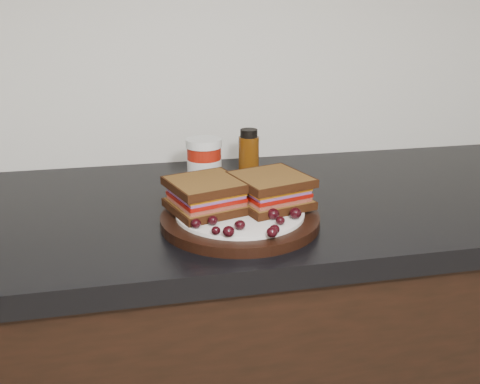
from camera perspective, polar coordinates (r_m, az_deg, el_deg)
The scene contains 30 objects.
countertop at distance 1.05m, azimuth -14.89°, elevation -2.91°, with size 3.98×0.60×0.04m, color black.
plate at distance 0.94m, azimuth 0.00°, elevation -2.92°, with size 0.28×0.28×0.02m, color black.
sandwich_left at distance 0.94m, azimuth -3.65°, elevation -0.34°, with size 0.12×0.12×0.06m, color brown, non-canonical shape.
sandwich_right at distance 0.96m, azimuth 3.29°, elevation 0.18°, with size 0.12×0.12×0.06m, color brown, non-canonical shape.
grape_0 at distance 0.87m, azimuth -4.72°, elevation -3.37°, with size 0.02×0.02×0.02m, color black.
grape_1 at distance 0.88m, azimuth -2.93°, elevation -3.05°, with size 0.02×0.02×0.02m, color black.
grape_2 at distance 0.84m, azimuth -2.59°, elevation -4.13°, with size 0.02×0.02×0.01m, color black.
grape_3 at distance 0.83m, azimuth -1.22°, elevation -4.23°, with size 0.02×0.02×0.02m, color black.
grape_4 at distance 0.86m, azimuth 0.01°, elevation -3.54°, with size 0.02×0.02×0.02m, color black.
grape_5 at distance 0.86m, azimuth -0.15°, elevation -3.52°, with size 0.01×0.01×0.01m, color black.
grape_6 at distance 0.83m, azimuth 3.43°, elevation -4.31°, with size 0.02×0.02×0.02m, color black.
grape_7 at distance 0.85m, azimuth 3.71°, elevation -4.00°, with size 0.02×0.02×0.02m, color black.
grape_8 at distance 0.88m, azimuth 4.33°, elevation -3.07°, with size 0.02×0.02×0.01m, color black.
grape_9 at distance 0.90m, azimuth 3.57°, elevation -2.35°, with size 0.02×0.02×0.02m, color black.
grape_10 at distance 0.91m, azimuth 5.93°, elevation -2.27°, with size 0.02×0.02×0.02m, color black.
grape_11 at distance 0.94m, azimuth 4.93°, elevation -1.58°, with size 0.02×0.02×0.02m, color black.
grape_12 at distance 0.93m, azimuth 5.13°, elevation -1.69°, with size 0.02×0.02×0.02m, color black.
grape_13 at distance 0.97m, azimuth 4.59°, elevation -0.96°, with size 0.02×0.02×0.01m, color black.
grape_14 at distance 0.98m, azimuth 3.77°, elevation -0.62°, with size 0.02×0.02×0.02m, color black.
grape_15 at distance 0.97m, azimuth 2.42°, elevation -0.79°, with size 0.02×0.02×0.02m, color black.
grape_16 at distance 0.96m, azimuth -3.42°, elevation -0.94°, with size 0.02×0.02×0.02m, color black.
grape_17 at distance 0.95m, azimuth -3.14°, elevation -1.24°, with size 0.02×0.02×0.02m, color black.
grape_18 at distance 0.93m, azimuth -5.33°, elevation -1.85°, with size 0.02×0.02×0.02m, color black.
grape_19 at distance 0.92m, azimuth -5.39°, elevation -1.89°, with size 0.02×0.02×0.02m, color black.
grape_20 at distance 0.91m, azimuth -3.64°, elevation -2.28°, with size 0.02×0.02×0.02m, color black.
grape_21 at distance 0.95m, azimuth -2.39°, elevation -1.34°, with size 0.02×0.02×0.01m, color black.
grape_22 at distance 0.95m, azimuth -3.45°, elevation -1.36°, with size 0.02×0.02×0.02m, color black.
grape_23 at distance 0.93m, azimuth -5.73°, elevation -1.91°, with size 0.02×0.02×0.02m, color black.
condiment_jar at distance 1.11m, azimuth -3.83°, elevation 2.93°, with size 0.07×0.07×0.11m, color #9B180B.
oil_bottle at distance 1.14m, azimuth 0.93°, elevation 3.73°, with size 0.04×0.04×0.12m, color #542A08.
Camera 1 is at (0.07, 0.72, 1.27)m, focal length 40.00 mm.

